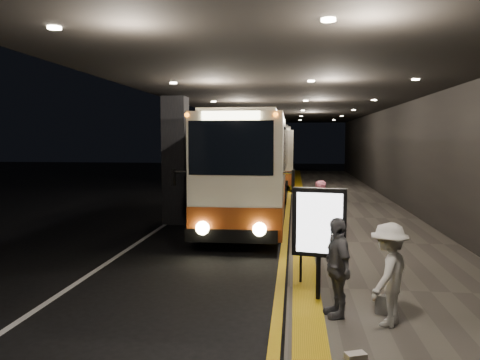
# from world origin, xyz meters

# --- Properties ---
(ground) EXTENTS (90.00, 90.00, 0.00)m
(ground) POSITION_xyz_m (0.00, 0.00, 0.00)
(ground) COLOR black
(lane_line_white) EXTENTS (0.12, 50.00, 0.01)m
(lane_line_white) POSITION_xyz_m (-1.80, 5.00, 0.01)
(lane_line_white) COLOR silver
(lane_line_white) RESTS_ON ground
(kerb_stripe_yellow) EXTENTS (0.18, 50.00, 0.01)m
(kerb_stripe_yellow) POSITION_xyz_m (2.35, 5.00, 0.01)
(kerb_stripe_yellow) COLOR gold
(kerb_stripe_yellow) RESTS_ON ground
(sidewalk) EXTENTS (4.50, 50.00, 0.15)m
(sidewalk) POSITION_xyz_m (4.75, 5.00, 0.07)
(sidewalk) COLOR #514C44
(sidewalk) RESTS_ON ground
(tactile_strip) EXTENTS (0.50, 50.00, 0.01)m
(tactile_strip) POSITION_xyz_m (2.85, 5.00, 0.16)
(tactile_strip) COLOR gold
(tactile_strip) RESTS_ON sidewalk
(terminal_wall) EXTENTS (0.10, 50.00, 6.00)m
(terminal_wall) POSITION_xyz_m (7.00, 5.00, 3.00)
(terminal_wall) COLOR black
(terminal_wall) RESTS_ON ground
(support_columns) EXTENTS (0.80, 24.80, 4.40)m
(support_columns) POSITION_xyz_m (-1.50, 4.00, 2.20)
(support_columns) COLOR black
(support_columns) RESTS_ON ground
(canopy) EXTENTS (9.00, 50.00, 0.40)m
(canopy) POSITION_xyz_m (2.50, 5.00, 4.60)
(canopy) COLOR black
(canopy) RESTS_ON support_columns
(coach_main) EXTENTS (2.56, 11.71, 3.63)m
(coach_main) POSITION_xyz_m (1.05, 5.26, 1.74)
(coach_main) COLOR beige
(coach_main) RESTS_ON ground
(coach_second) EXTENTS (2.79, 11.08, 3.45)m
(coach_second) POSITION_xyz_m (1.15, 19.51, 1.66)
(coach_second) COLOR beige
(coach_second) RESTS_ON ground
(coach_third) EXTENTS (3.05, 12.51, 3.91)m
(coach_third) POSITION_xyz_m (0.78, 29.71, 1.88)
(coach_third) COLOR beige
(coach_third) RESTS_ON ground
(passenger_boarding) EXTENTS (0.43, 0.63, 1.67)m
(passenger_boarding) POSITION_xyz_m (3.37, 0.96, 0.99)
(passenger_boarding) COLOR #CB5E79
(passenger_boarding) RESTS_ON sidewalk
(passenger_waiting_white) EXTENTS (0.91, 1.10, 1.55)m
(passenger_waiting_white) POSITION_xyz_m (4.03, -4.82, 0.93)
(passenger_waiting_white) COLOR beige
(passenger_waiting_white) RESTS_ON sidewalk
(passenger_waiting_grey) EXTENTS (0.69, 1.01, 1.58)m
(passenger_waiting_grey) POSITION_xyz_m (3.29, -4.55, 0.94)
(passenger_waiting_grey) COLOR #4A4A4F
(passenger_waiting_grey) RESTS_ON sidewalk
(bag_polka) EXTENTS (0.27, 0.17, 0.31)m
(bag_polka) POSITION_xyz_m (4.05, -4.40, 0.30)
(bag_polka) COLOR black
(bag_polka) RESTS_ON sidewalk
(info_sign) EXTENTS (0.93, 0.30, 1.96)m
(info_sign) POSITION_xyz_m (3.04, -3.83, 1.47)
(info_sign) COLOR black
(info_sign) RESTS_ON sidewalk
(stanchion_post) EXTENTS (0.05, 0.05, 1.10)m
(stanchion_post) POSITION_xyz_m (2.75, -2.88, 0.70)
(stanchion_post) COLOR black
(stanchion_post) RESTS_ON sidewalk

